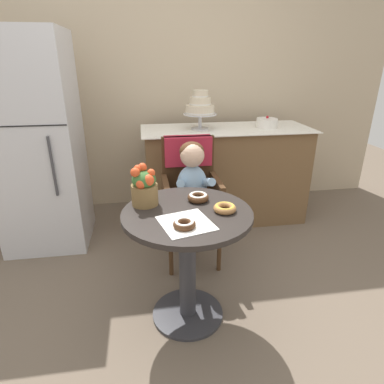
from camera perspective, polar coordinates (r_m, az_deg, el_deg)
name	(u,v)px	position (r m, az deg, el deg)	size (l,w,h in m)	color
ground_plane	(188,314)	(2.18, -0.74, -20.72)	(8.00, 8.00, 0.00)	#6B5B4C
back_wall	(161,74)	(3.43, -5.51, 20.03)	(4.80, 0.10, 2.70)	#C1AD8E
cafe_table	(187,245)	(1.87, -0.82, -9.28)	(0.72, 0.72, 0.72)	#282321
wicker_chair	(190,180)	(2.45, -0.42, 2.15)	(0.42, 0.45, 0.95)	#472D19
seated_child	(193,182)	(2.29, 0.15, 1.70)	(0.27, 0.32, 0.73)	#8CADCC
paper_napkin	(186,223)	(1.64, -1.07, -5.51)	(0.25, 0.26, 0.00)	white
donut_front	(225,208)	(1.77, 5.81, -2.79)	(0.12, 0.12, 0.04)	#AD7542
donut_mid	(184,224)	(1.59, -1.36, -5.63)	(0.11, 0.11, 0.04)	#4C2D19
donut_side	(198,197)	(1.89, 1.09, -0.87)	(0.13, 0.13, 0.04)	#4C2D19
flower_vase	(144,186)	(1.82, -8.42, 0.98)	(0.15, 0.15, 0.24)	brown
display_counter	(225,174)	(3.15, 5.81, 3.15)	(1.56, 0.62, 0.90)	brown
tiered_cake_stand	(200,107)	(2.95, 1.44, 14.81)	(0.30, 0.30, 0.34)	silver
round_layer_cake	(267,123)	(3.12, 13.07, 11.78)	(0.19, 0.19, 0.11)	white
refrigerator	(37,146)	(2.87, -25.63, 7.38)	(0.64, 0.63, 1.70)	silver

